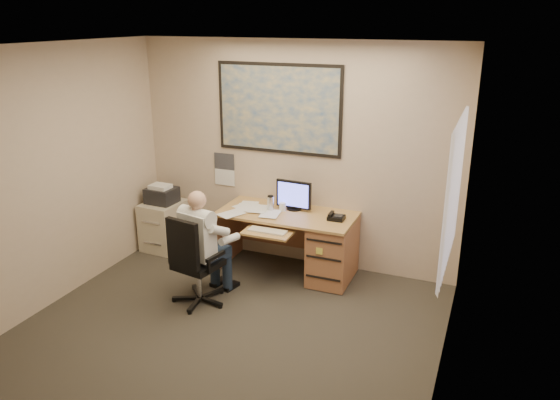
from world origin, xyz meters
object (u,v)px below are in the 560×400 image
at_px(desk, 314,241).
at_px(person, 199,247).
at_px(filing_cabinet, 164,221).
at_px(office_chair, 197,278).

distance_m(desk, person, 1.41).
xyz_separation_m(desk, person, (-0.94, -1.03, 0.18)).
xyz_separation_m(desk, filing_cabinet, (-2.10, 0.03, -0.06)).
bearing_deg(desk, office_chair, -130.12).
distance_m(filing_cabinet, office_chair, 1.63).
relative_size(desk, filing_cabinet, 1.81).
relative_size(desk, person, 1.29).
bearing_deg(filing_cabinet, office_chair, -40.99).
distance_m(desk, filing_cabinet, 2.10).
relative_size(desk, office_chair, 1.59).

